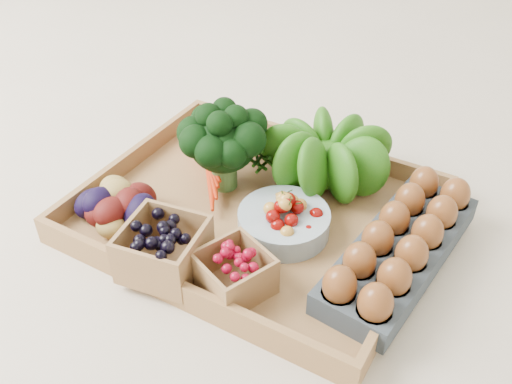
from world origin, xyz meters
The scene contains 10 objects.
ground centered at (0.00, 0.00, 0.00)m, with size 4.00×4.00×0.00m, color beige.
tray centered at (0.00, 0.00, 0.01)m, with size 0.55×0.45×0.01m, color #9A6F40.
carrots centered at (-0.13, 0.06, 0.04)m, with size 0.19×0.13×0.04m, color red, non-canonical shape.
lettuce centered at (0.06, 0.13, 0.09)m, with size 0.14×0.14×0.14m, color #155B0E.
broccoli centered at (-0.09, 0.04, 0.07)m, with size 0.15×0.15×0.12m, color black, non-canonical shape.
cherry_bowl centered at (0.06, -0.02, 0.03)m, with size 0.15×0.15×0.04m, color #8C9EA5.
egg_carton centered at (0.24, 0.01, 0.03)m, with size 0.12×0.34×0.04m, color #353D43.
potatoes centered at (-0.19, -0.13, 0.06)m, with size 0.15×0.15×0.09m, color #3B0B09, non-canonical shape.
punnet_blackberry centered at (-0.05, -0.18, 0.05)m, with size 0.11×0.11×0.08m, color black.
punnet_raspberry centered at (0.06, -0.16, 0.05)m, with size 0.09×0.09×0.06m, color maroon.
Camera 1 is at (0.37, -0.64, 0.63)m, focal length 40.00 mm.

